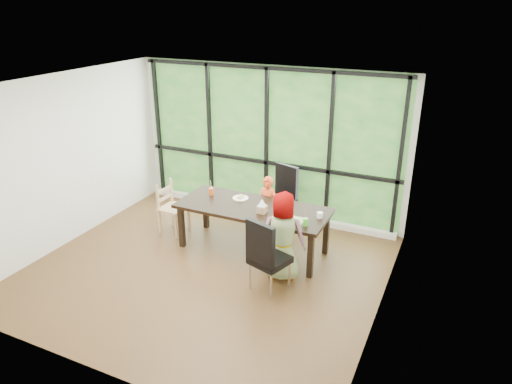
% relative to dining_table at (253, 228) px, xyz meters
% --- Properties ---
extents(ground, '(5.00, 5.00, 0.00)m').
position_rel_dining_table_xyz_m(ground, '(-0.37, -0.84, -0.38)').
color(ground, black).
rests_on(ground, ground).
extents(back_wall, '(5.00, 0.00, 5.00)m').
position_rel_dining_table_xyz_m(back_wall, '(-0.37, 1.41, 0.98)').
color(back_wall, silver).
rests_on(back_wall, ground).
extents(foliage_backdrop, '(4.80, 0.02, 2.65)m').
position_rel_dining_table_xyz_m(foliage_backdrop, '(-0.37, 1.39, 0.98)').
color(foliage_backdrop, '#1F5020').
rests_on(foliage_backdrop, back_wall).
extents(window_mullions, '(4.80, 0.06, 2.65)m').
position_rel_dining_table_xyz_m(window_mullions, '(-0.37, 1.35, 0.98)').
color(window_mullions, black).
rests_on(window_mullions, back_wall).
extents(window_sill, '(4.80, 0.12, 0.10)m').
position_rel_dining_table_xyz_m(window_sill, '(-0.37, 1.31, -0.33)').
color(window_sill, silver).
rests_on(window_sill, ground).
extents(dining_table, '(2.40, 1.07, 0.75)m').
position_rel_dining_table_xyz_m(dining_table, '(0.00, 0.00, 0.00)').
color(dining_table, black).
rests_on(dining_table, ground).
extents(chair_window_leather, '(0.58, 0.58, 1.08)m').
position_rel_dining_table_xyz_m(chair_window_leather, '(0.05, 0.97, 0.17)').
color(chair_window_leather, black).
rests_on(chair_window_leather, ground).
extents(chair_interior_leather, '(0.58, 0.58, 1.08)m').
position_rel_dining_table_xyz_m(chair_interior_leather, '(0.68, -0.90, 0.17)').
color(chair_interior_leather, black).
rests_on(chair_interior_leather, ground).
extents(chair_end_beech, '(0.42, 0.44, 0.90)m').
position_rel_dining_table_xyz_m(chair_end_beech, '(-1.47, -0.01, 0.08)').
color(chair_end_beech, tan).
rests_on(chair_end_beech, ground).
extents(child_toddler, '(0.41, 0.30, 1.04)m').
position_rel_dining_table_xyz_m(child_toddler, '(-0.00, 0.57, 0.14)').
color(child_toddler, '#D5471E').
rests_on(child_toddler, ground).
extents(child_older, '(0.71, 0.54, 1.30)m').
position_rel_dining_table_xyz_m(child_older, '(0.70, -0.54, 0.28)').
color(child_older, slate).
rests_on(child_older, ground).
extents(placemat, '(0.43, 0.31, 0.01)m').
position_rel_dining_table_xyz_m(placemat, '(0.67, -0.21, 0.38)').
color(placemat, tan).
rests_on(placemat, dining_table).
extents(plate_far, '(0.26, 0.26, 0.02)m').
position_rel_dining_table_xyz_m(plate_far, '(-0.31, 0.20, 0.38)').
color(plate_far, white).
rests_on(plate_far, dining_table).
extents(plate_near, '(0.25, 0.25, 0.02)m').
position_rel_dining_table_xyz_m(plate_near, '(0.67, -0.21, 0.38)').
color(plate_near, white).
rests_on(plate_near, dining_table).
extents(orange_cup, '(0.07, 0.07, 0.12)m').
position_rel_dining_table_xyz_m(orange_cup, '(-0.82, 0.14, 0.43)').
color(orange_cup, '#E75317').
rests_on(orange_cup, dining_table).
extents(green_cup, '(0.07, 0.07, 0.11)m').
position_rel_dining_table_xyz_m(green_cup, '(0.95, -0.28, 0.43)').
color(green_cup, '#57DC30').
rests_on(green_cup, dining_table).
extents(white_mug, '(0.09, 0.09, 0.09)m').
position_rel_dining_table_xyz_m(white_mug, '(1.06, 0.05, 0.42)').
color(white_mug, white).
rests_on(white_mug, dining_table).
extents(tissue_box, '(0.13, 0.13, 0.11)m').
position_rel_dining_table_xyz_m(tissue_box, '(0.21, -0.14, 0.43)').
color(tissue_box, tan).
rests_on(tissue_box, dining_table).
extents(crepe_rolls_far, '(0.10, 0.12, 0.04)m').
position_rel_dining_table_xyz_m(crepe_rolls_far, '(-0.31, 0.20, 0.41)').
color(crepe_rolls_far, tan).
rests_on(crepe_rolls_far, plate_far).
extents(crepe_rolls_near, '(0.15, 0.12, 0.04)m').
position_rel_dining_table_xyz_m(crepe_rolls_near, '(0.67, -0.21, 0.41)').
color(crepe_rolls_near, tan).
rests_on(crepe_rolls_near, plate_near).
extents(straw_white, '(0.01, 0.04, 0.20)m').
position_rel_dining_table_xyz_m(straw_white, '(-0.82, 0.14, 0.53)').
color(straw_white, white).
rests_on(straw_white, orange_cup).
extents(straw_pink, '(0.01, 0.04, 0.20)m').
position_rel_dining_table_xyz_m(straw_pink, '(0.95, -0.28, 0.53)').
color(straw_pink, pink).
rests_on(straw_pink, green_cup).
extents(tissue, '(0.12, 0.12, 0.11)m').
position_rel_dining_table_xyz_m(tissue, '(0.21, -0.14, 0.54)').
color(tissue, white).
rests_on(tissue, tissue_box).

